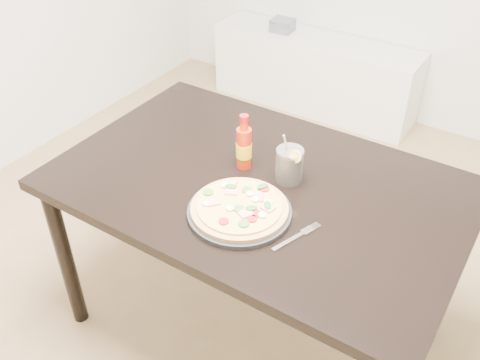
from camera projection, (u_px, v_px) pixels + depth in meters
The scene contains 8 objects.
dining_table at pixel (258, 200), 1.89m from camera, with size 1.40×0.90×0.75m.
plate at pixel (239, 212), 1.69m from camera, with size 0.33×0.33×0.02m, color black.
pizza at pixel (240, 207), 1.68m from camera, with size 0.31×0.31×0.03m.
hot_sauce_bottle at pixel (244, 147), 1.86m from camera, with size 0.06×0.06×0.21m.
cola_cup at pixel (289, 166), 1.81m from camera, with size 0.10×0.09×0.18m.
fork at pixel (298, 236), 1.61m from camera, with size 0.08×0.18×0.00m.
media_console at pixel (314, 73), 3.64m from camera, with size 1.40×0.34×0.50m, color white.
cd_stack at pixel (282, 25), 3.56m from camera, with size 0.14×0.12×0.08m.
Camera 1 is at (0.60, -1.01, 1.86)m, focal length 40.00 mm.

